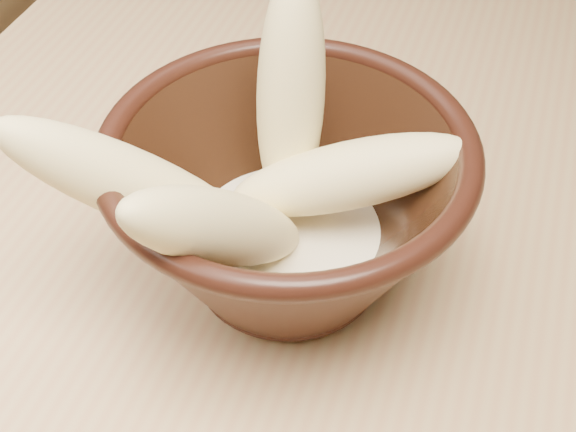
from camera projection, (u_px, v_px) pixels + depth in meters
The scene contains 6 objects.
bowl at pixel (288, 204), 0.50m from camera, with size 0.23×0.23×0.12m.
milk_puddle at pixel (288, 238), 0.52m from camera, with size 0.13×0.13×0.02m, color #F6E8C6.
banana_upright at pixel (291, 96), 0.49m from camera, with size 0.04×0.04×0.16m, color #F9E093.
banana_left at pixel (138, 188), 0.46m from camera, with size 0.04×0.04×0.18m, color #F9E093.
banana_across at pixel (348, 175), 0.49m from camera, with size 0.04×0.04×0.15m, color #F9E093.
banana_front at pixel (221, 228), 0.44m from camera, with size 0.04×0.04×0.17m, color #F9E093.
Camera 1 is at (-0.13, -0.46, 1.17)m, focal length 50.00 mm.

